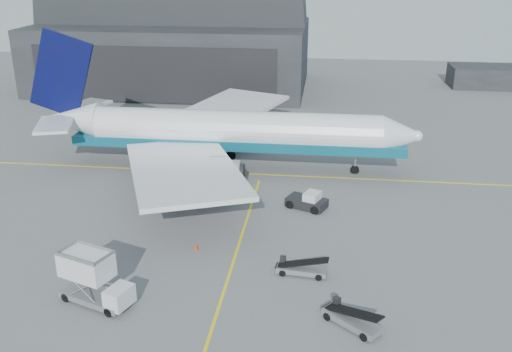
# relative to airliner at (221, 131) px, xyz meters

# --- Properties ---
(ground) EXTENTS (200.00, 200.00, 0.00)m
(ground) POSITION_rel_airliner_xyz_m (4.99, -21.71, -4.59)
(ground) COLOR #565659
(ground) RESTS_ON ground
(taxi_lines) EXTENTS (80.00, 42.12, 0.02)m
(taxi_lines) POSITION_rel_airliner_xyz_m (4.99, -9.05, -4.58)
(taxi_lines) COLOR yellow
(taxi_lines) RESTS_ON ground
(hangar) EXTENTS (50.00, 28.30, 28.00)m
(hangar) POSITION_rel_airliner_xyz_m (-17.01, 43.23, 4.95)
(hangar) COLOR black
(hangar) RESTS_ON ground
(distant_bldg_a) EXTENTS (14.00, 8.00, 4.00)m
(distant_bldg_a) POSITION_rel_airliner_xyz_m (42.99, 50.29, -4.59)
(distant_bldg_a) COLOR black
(distant_bldg_a) RESTS_ON ground
(airliner) EXTENTS (46.75, 45.33, 16.41)m
(airliner) POSITION_rel_airliner_xyz_m (0.00, 0.00, 0.00)
(airliner) COLOR white
(airliner) RESTS_ON ground
(catering_truck) EXTENTS (6.11, 3.97, 3.95)m
(catering_truck) POSITION_rel_airliner_xyz_m (-4.28, -29.38, -2.59)
(catering_truck) COLOR slate
(catering_truck) RESTS_ON ground
(pushback_tug) EXTENTS (4.53, 3.60, 1.84)m
(pushback_tug) POSITION_rel_airliner_xyz_m (10.78, -10.45, -3.90)
(pushback_tug) COLOR black
(pushback_tug) RESTS_ON ground
(belt_loader_a) EXTENTS (4.35, 1.84, 1.64)m
(belt_loader_a) POSITION_rel_airliner_xyz_m (10.77, -23.47, -4.09)
(belt_loader_a) COLOR slate
(belt_loader_a) RESTS_ON ground
(belt_loader_b) EXTENTS (4.32, 3.93, 1.78)m
(belt_loader_b) POSITION_rel_airliner_xyz_m (14.58, -29.92, -4.04)
(belt_loader_b) COLOR slate
(belt_loader_b) RESTS_ON ground
(traffic_cone) EXTENTS (0.38, 0.38, 0.55)m
(traffic_cone) POSITION_rel_airliner_xyz_m (1.38, -20.54, -4.33)
(traffic_cone) COLOR #EF3207
(traffic_cone) RESTS_ON ground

